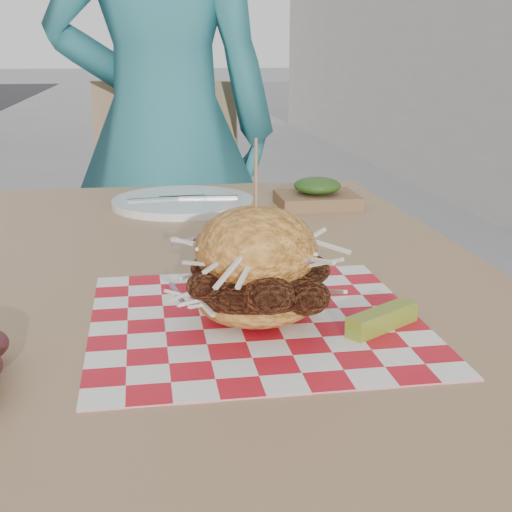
% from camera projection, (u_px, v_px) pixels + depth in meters
% --- Properties ---
extents(diner, '(0.66, 0.49, 1.66)m').
position_uv_depth(diner, '(163.00, 131.00, 1.88)').
color(diner, '#2B767D').
rests_on(diner, ground).
extents(patio_table, '(0.80, 1.20, 0.75)m').
position_uv_depth(patio_table, '(202.00, 315.00, 1.02)').
color(patio_table, '#A3845A').
rests_on(patio_table, ground).
extents(patio_chair, '(0.51, 0.51, 0.95)m').
position_uv_depth(patio_chair, '(178.00, 223.00, 2.07)').
color(patio_chair, '#A3845A').
rests_on(patio_chair, ground).
extents(paper_liner, '(0.36, 0.36, 0.00)m').
position_uv_depth(paper_liner, '(256.00, 320.00, 0.79)').
color(paper_liner, red).
rests_on(paper_liner, patio_table).
extents(sandwich, '(0.18, 0.18, 0.20)m').
position_uv_depth(sandwich, '(256.00, 272.00, 0.77)').
color(sandwich, '#E99941').
rests_on(sandwich, paper_liner).
extents(pickle_spear, '(0.09, 0.07, 0.02)m').
position_uv_depth(pickle_spear, '(382.00, 319.00, 0.76)').
color(pickle_spear, olive).
rests_on(pickle_spear, paper_liner).
extents(place_setting, '(0.27, 0.27, 0.02)m').
position_uv_depth(place_setting, '(183.00, 202.00, 1.36)').
color(place_setting, white).
rests_on(place_setting, patio_table).
extents(kraft_tray, '(0.15, 0.12, 0.06)m').
position_uv_depth(kraft_tray, '(317.00, 195.00, 1.35)').
color(kraft_tray, brown).
rests_on(kraft_tray, patio_table).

